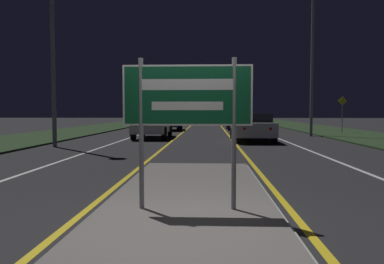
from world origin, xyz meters
The scene contains 18 objects.
ground_plane centered at (0.00, 0.00, 0.00)m, with size 160.00×160.00×0.00m, color #232326.
median_island centered at (0.00, 0.56, 0.04)m, with size 2.75×9.63×0.10m.
verge_left centered at (-9.50, 20.00, 0.04)m, with size 5.00×100.00×0.08m.
verge_right centered at (9.50, 20.00, 0.04)m, with size 5.00×100.00×0.08m.
centre_line_yellow_left centered at (-1.56, 25.00, 0.00)m, with size 0.12×70.00×0.01m.
centre_line_yellow_right centered at (1.56, 25.00, 0.00)m, with size 0.12×70.00×0.01m.
lane_line_white_left centered at (-4.20, 25.00, 0.00)m, with size 0.12×70.00×0.01m.
lane_line_white_right centered at (4.20, 25.00, 0.00)m, with size 0.12×70.00×0.01m.
edge_line_white_left centered at (-7.20, 25.00, 0.00)m, with size 0.10×70.00×0.01m.
edge_line_white_right centered at (7.20, 25.00, 0.00)m, with size 0.10×70.00×0.01m.
highway_sign centered at (0.00, 0.56, 1.64)m, with size 1.87×0.07×2.19m.
streetlight_right_near centered at (6.49, 18.06, 5.74)m, with size 0.45×0.45×9.65m.
car_receding_0 centered at (2.50, 14.26, 0.75)m, with size 2.02×4.59×1.41m.
car_receding_1 centered at (2.74, 25.78, 0.77)m, with size 1.87×4.43×1.50m.
car_approaching_0 centered at (-2.85, 16.19, 0.78)m, with size 1.86×4.65×1.46m.
car_approaching_1 centered at (-2.88, 24.76, 0.80)m, with size 1.99×4.30×1.53m.
car_approaching_2 centered at (-2.71, 40.02, 0.79)m, with size 1.85×4.67×1.48m.
warning_sign centered at (9.51, 21.40, 1.55)m, with size 0.60×0.06×2.44m.
Camera 1 is at (0.31, -4.83, 1.52)m, focal length 35.00 mm.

